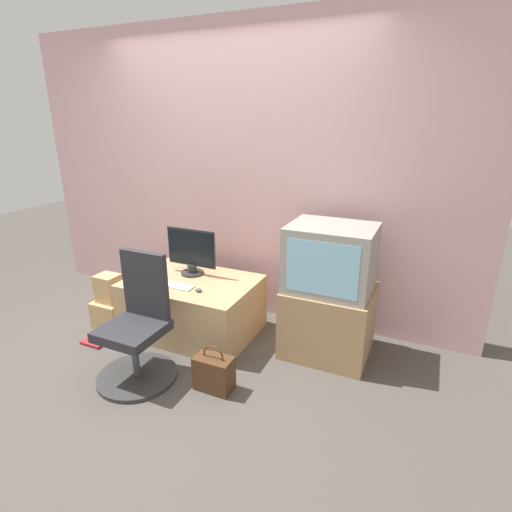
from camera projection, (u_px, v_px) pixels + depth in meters
ground_plane at (154, 378)px, 2.92m from camera, size 12.00×12.00×0.00m
wall_back at (234, 176)px, 3.63m from camera, size 4.40×0.05×2.60m
desk at (193, 306)px, 3.49m from camera, size 1.09×0.76×0.49m
side_stand at (328, 320)px, 3.18m from camera, size 0.66×0.58×0.55m
main_monitor at (191, 252)px, 3.48m from camera, size 0.47×0.20×0.41m
keyboard at (172, 285)px, 3.30m from camera, size 0.38×0.11×0.01m
mouse at (198, 290)px, 3.18m from camera, size 0.06×0.04×0.03m
crt_tv at (331, 258)px, 2.99m from camera, size 0.63×0.50×0.50m
office_chair at (138, 332)px, 2.85m from camera, size 0.57×0.57×0.92m
cardboard_box_lower at (112, 313)px, 3.63m from camera, size 0.28×0.26×0.24m
cardboard_box_upper at (109, 288)px, 3.55m from camera, size 0.20×0.17×0.25m
handbag at (214, 373)px, 2.77m from camera, size 0.27×0.15×0.34m
book at (94, 342)px, 3.36m from camera, size 0.20×0.12×0.02m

